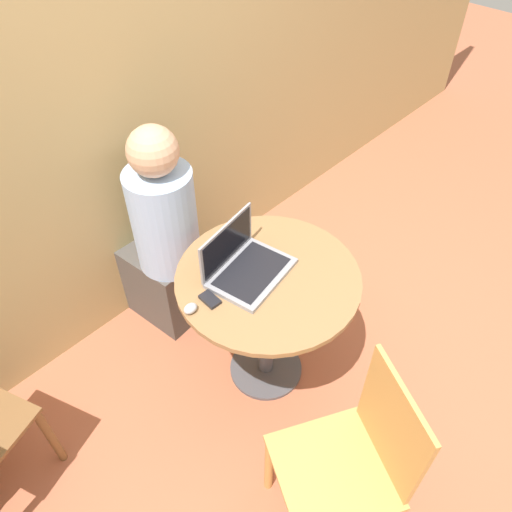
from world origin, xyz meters
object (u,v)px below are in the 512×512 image
Objects in this scene: cell_phone at (210,299)px; person_seated at (162,246)px; laptop at (244,264)px; chair_empty at (351,462)px.

cell_phone is 0.64m from person_seated.
cell_phone is (-0.21, -0.01, -0.04)m from laptop.
laptop is 0.87m from chair_empty.
person_seated is (-0.03, 0.56, -0.24)m from laptop.
laptop is at bearing -87.27° from person_seated.
laptop is at bearing 3.59° from cell_phone.
chair_empty is at bearing -107.73° from laptop.
chair_empty is (-0.25, -0.77, -0.30)m from laptop.
cell_phone is 0.08× the size of person_seated.
chair_empty is (-0.03, -0.76, -0.26)m from cell_phone.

